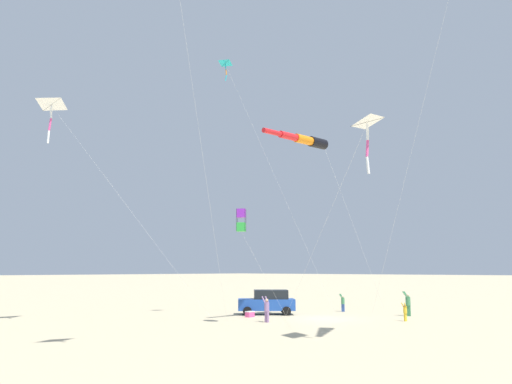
{
  "coord_description": "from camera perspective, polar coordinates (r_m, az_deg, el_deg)",
  "views": [
    {
      "loc": [
        29.16,
        20.18,
        3.38
      ],
      "look_at": [
        8.44,
        1.28,
        7.83
      ],
      "focal_mm": 34.43,
      "sensor_mm": 36.0,
      "label": 1
    }
  ],
  "objects": [
    {
      "name": "parked_car",
      "position": [
        38.48,
        1.35,
        -12.63
      ],
      "size": [
        4.32,
        4.38,
        1.85
      ],
      "color": "#1E479E",
      "rests_on": "ground_plane"
    },
    {
      "name": "kite_delta_white_trailing",
      "position": [
        24.16,
        12.73,
        7.9
      ],
      "size": [
        8.12,
        11.87,
        10.68
      ],
      "color": "white",
      "rests_on": "ground_plane"
    },
    {
      "name": "person_adult_flyer",
      "position": [
        38.85,
        17.23,
        -12.16
      ],
      "size": [
        0.48,
        0.59,
        1.81
      ],
      "color": "#3D7F51",
      "rests_on": "ground_plane"
    },
    {
      "name": "cooler_box",
      "position": [
        36.45,
        -0.72,
        -14.0
      ],
      "size": [
        0.62,
        0.42,
        0.42
      ],
      "color": "#EF4C93",
      "rests_on": "ground_plane"
    },
    {
      "name": "kite_windsock_checkered_midright",
      "position": [
        35.61,
        5.68,
        6.04
      ],
      "size": [
        13.52,
        1.36,
        13.09
      ],
      "color": "black",
      "rests_on": "ground_plane"
    },
    {
      "name": "kite_box_red_high_left",
      "position": [
        31.52,
        -1.73,
        -3.3
      ],
      "size": [
        5.17,
        0.8,
        7.24
      ],
      "color": "purple",
      "rests_on": "ground_plane"
    },
    {
      "name": "ground_plane",
      "position": [
        35.62,
        7.91,
        -14.38
      ],
      "size": [
        600.0,
        600.0,
        0.0
      ],
      "primitive_type": "plane",
      "color": "#C6B58C"
    },
    {
      "name": "person_child_grey_jacket",
      "position": [
        34.99,
        16.93,
        -13.09
      ],
      "size": [
        0.38,
        0.31,
        1.22
      ],
      "color": "gold",
      "rests_on": "ground_plane"
    },
    {
      "name": "person_child_green_jacket",
      "position": [
        41.69,
        10.05,
        -12.46
      ],
      "size": [
        0.39,
        0.48,
        1.43
      ],
      "color": "#335199",
      "rests_on": "ground_plane"
    },
    {
      "name": "person_bystander_far",
      "position": [
        32.84,
        1.25,
        -13.34
      ],
      "size": [
        0.41,
        0.52,
        1.66
      ],
      "color": "#8E6B9E",
      "rests_on": "ground_plane"
    },
    {
      "name": "kite_delta_small_distant",
      "position": [
        35.45,
        -22.7,
        9.32
      ],
      "size": [
        11.06,
        5.9,
        14.57
      ],
      "color": "white",
      "rests_on": "ground_plane"
    },
    {
      "name": "kite_delta_orange_high_right",
      "position": [
        38.62,
        -3.51,
        14.49
      ],
      "size": [
        8.73,
        4.44,
        19.14
      ],
      "color": "#1EB7C6",
      "rests_on": "ground_plane"
    }
  ]
}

